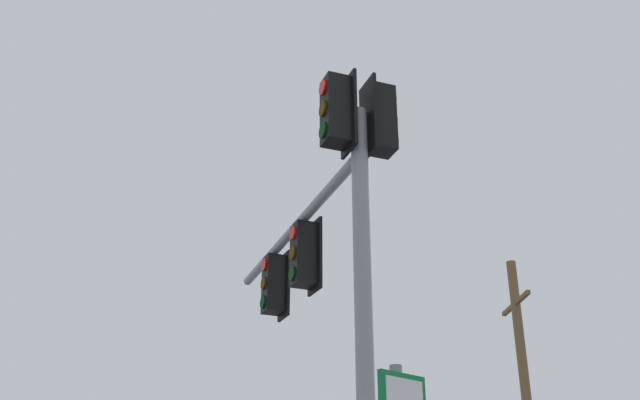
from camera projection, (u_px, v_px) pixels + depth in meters
name	position (u px, v px, depth m)	size (l,w,h in m)	color
signal_mast_assembly	(329.00, 255.00, 9.32)	(4.03, 3.91, 6.93)	gray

